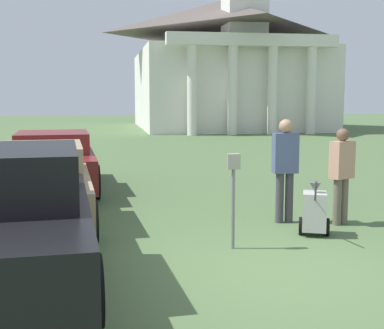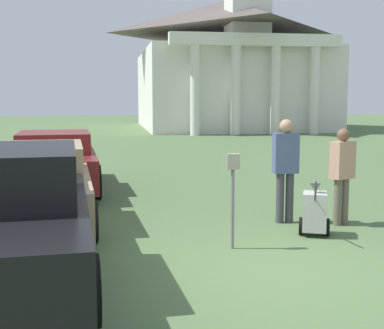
{
  "view_description": "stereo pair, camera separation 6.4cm",
  "coord_description": "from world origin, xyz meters",
  "px_view_note": "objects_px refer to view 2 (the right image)",
  "views": [
    {
      "loc": [
        -1.96,
        -6.22,
        2.16
      ],
      "look_at": [
        -0.57,
        2.13,
        1.1
      ],
      "focal_mm": 50.0,
      "sensor_mm": 36.0,
      "label": 1
    },
    {
      "loc": [
        -1.9,
        -6.23,
        2.16
      ],
      "look_at": [
        -0.57,
        2.13,
        1.1
      ],
      "focal_mm": 50.0,
      "sensor_mm": 36.0,
      "label": 2
    }
  ],
  "objects_px": {
    "parked_car_maroon": "(55,162)",
    "person_worker": "(286,164)",
    "parked_car_tan": "(36,186)",
    "person_supervisor": "(342,171)",
    "equipment_cart": "(315,211)",
    "church": "(228,59)",
    "parked_car_black": "(3,220)",
    "parking_meter": "(233,183)"
  },
  "relations": [
    {
      "from": "person_supervisor",
      "to": "parked_car_black",
      "type": "bearing_deg",
      "value": -3.94
    },
    {
      "from": "parked_car_maroon",
      "to": "person_supervisor",
      "type": "distance_m",
      "value": 6.78
    },
    {
      "from": "equipment_cart",
      "to": "church",
      "type": "distance_m",
      "value": 30.53
    },
    {
      "from": "church",
      "to": "parked_car_tan",
      "type": "bearing_deg",
      "value": -109.18
    },
    {
      "from": "parked_car_tan",
      "to": "church",
      "type": "xyz_separation_m",
      "value": [
        9.8,
        28.17,
        4.22
      ]
    },
    {
      "from": "equipment_cart",
      "to": "church",
      "type": "bearing_deg",
      "value": 101.17
    },
    {
      "from": "person_worker",
      "to": "parked_car_black",
      "type": "bearing_deg",
      "value": 29.53
    },
    {
      "from": "parked_car_maroon",
      "to": "parked_car_black",
      "type": "bearing_deg",
      "value": -93.84
    },
    {
      "from": "parked_car_black",
      "to": "parked_car_maroon",
      "type": "xyz_separation_m",
      "value": [
        -0.0,
        6.42,
        -0.08
      ]
    },
    {
      "from": "parked_car_maroon",
      "to": "person_worker",
      "type": "height_order",
      "value": "person_worker"
    },
    {
      "from": "parked_car_tan",
      "to": "person_supervisor",
      "type": "relative_size",
      "value": 3.01
    },
    {
      "from": "parked_car_black",
      "to": "person_supervisor",
      "type": "relative_size",
      "value": 3.16
    },
    {
      "from": "equipment_cart",
      "to": "person_supervisor",
      "type": "bearing_deg",
      "value": 61.88
    },
    {
      "from": "parked_car_maroon",
      "to": "parking_meter",
      "type": "xyz_separation_m",
      "value": [
        2.98,
        -5.53,
        0.3
      ]
    },
    {
      "from": "person_supervisor",
      "to": "equipment_cart",
      "type": "relative_size",
      "value": 1.65
    },
    {
      "from": "parked_car_black",
      "to": "equipment_cart",
      "type": "distance_m",
      "value": 4.66
    },
    {
      "from": "parked_car_tan",
      "to": "person_worker",
      "type": "xyz_separation_m",
      "value": [
        4.25,
        -0.63,
        0.39
      ]
    },
    {
      "from": "parked_car_maroon",
      "to": "parked_car_tan",
      "type": "bearing_deg",
      "value": -93.85
    },
    {
      "from": "parked_car_black",
      "to": "equipment_cart",
      "type": "relative_size",
      "value": 5.22
    },
    {
      "from": "person_supervisor",
      "to": "church",
      "type": "bearing_deg",
      "value": -124.46
    },
    {
      "from": "person_worker",
      "to": "parked_car_maroon",
      "type": "bearing_deg",
      "value": -43.06
    },
    {
      "from": "parked_car_tan",
      "to": "equipment_cart",
      "type": "bearing_deg",
      "value": -23.14
    },
    {
      "from": "parked_car_black",
      "to": "parking_meter",
      "type": "height_order",
      "value": "parked_car_black"
    },
    {
      "from": "person_worker",
      "to": "church",
      "type": "bearing_deg",
      "value": -100.04
    },
    {
      "from": "parked_car_black",
      "to": "parked_car_tan",
      "type": "relative_size",
      "value": 1.05
    },
    {
      "from": "parked_car_black",
      "to": "parked_car_maroon",
      "type": "relative_size",
      "value": 1.08
    },
    {
      "from": "parking_meter",
      "to": "equipment_cart",
      "type": "relative_size",
      "value": 1.38
    },
    {
      "from": "parked_car_black",
      "to": "church",
      "type": "height_order",
      "value": "church"
    },
    {
      "from": "parked_car_tan",
      "to": "equipment_cart",
      "type": "distance_m",
      "value": 4.7
    },
    {
      "from": "church",
      "to": "parked_car_maroon",
      "type": "bearing_deg",
      "value": -111.63
    },
    {
      "from": "parking_meter",
      "to": "parked_car_tan",
      "type": "bearing_deg",
      "value": 145.24
    },
    {
      "from": "parked_car_black",
      "to": "person_worker",
      "type": "distance_m",
      "value": 4.85
    },
    {
      "from": "person_worker",
      "to": "person_supervisor",
      "type": "distance_m",
      "value": 0.95
    },
    {
      "from": "parked_car_tan",
      "to": "person_supervisor",
      "type": "xyz_separation_m",
      "value": [
        5.15,
        -0.93,
        0.29
      ]
    },
    {
      "from": "person_supervisor",
      "to": "church",
      "type": "distance_m",
      "value": 29.73
    },
    {
      "from": "person_worker",
      "to": "person_supervisor",
      "type": "relative_size",
      "value": 1.09
    },
    {
      "from": "equipment_cart",
      "to": "person_worker",
      "type": "bearing_deg",
      "value": 122.32
    },
    {
      "from": "parked_car_black",
      "to": "parked_car_maroon",
      "type": "height_order",
      "value": "parked_car_black"
    },
    {
      "from": "person_worker",
      "to": "person_supervisor",
      "type": "bearing_deg",
      "value": 162.42
    },
    {
      "from": "parked_car_black",
      "to": "person_supervisor",
      "type": "xyz_separation_m",
      "value": [
        5.15,
        2.02,
        0.2
      ]
    },
    {
      "from": "parked_car_black",
      "to": "parking_meter",
      "type": "xyz_separation_m",
      "value": [
        2.98,
        0.89,
        0.22
      ]
    },
    {
      "from": "parked_car_black",
      "to": "person_worker",
      "type": "height_order",
      "value": "person_worker"
    }
  ]
}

